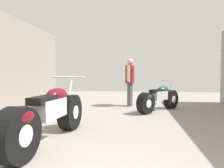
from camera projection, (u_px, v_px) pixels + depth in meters
The scene contains 4 objects.
ground_plane at pixel (128, 125), 4.08m from camera, with size 17.69×17.69×0.00m, color gray.
motorcycle_maroon_cruiser at pixel (48, 116), 3.00m from camera, with size 0.65×2.19×1.02m.
motorcycle_black_naked at pixel (159, 98), 5.73m from camera, with size 1.32×1.61×0.88m.
mechanic_in_blue at pixel (130, 79), 6.69m from camera, with size 0.29×0.64×1.60m.
Camera 1 is at (0.24, -0.37, 1.02)m, focal length 31.87 mm.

